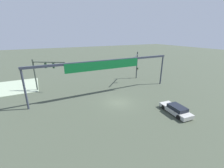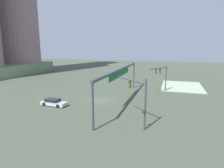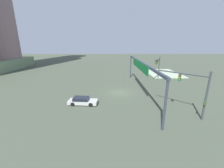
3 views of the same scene
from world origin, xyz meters
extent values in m
plane|color=#434C3C|center=(0.00, 0.00, 0.00)|extent=(204.96, 204.96, 0.00)
cube|color=#A1B295|center=(18.22, -15.63, 0.07)|extent=(13.89, 9.80, 0.15)
cylinder|color=#3A443D|center=(11.43, -11.73, 3.03)|extent=(0.25, 0.25, 6.06)
cylinder|color=#3A443D|center=(8.84, -10.18, 5.56)|extent=(5.28, 3.27, 0.19)
cube|color=#28452C|center=(9.41, -10.52, 4.94)|extent=(0.41, 0.39, 0.95)
cylinder|color=red|center=(9.33, -10.66, 5.24)|extent=(0.20, 0.15, 0.20)
cylinder|color=orange|center=(9.33, -10.66, 4.94)|extent=(0.20, 0.15, 0.20)
cylinder|color=green|center=(9.33, -10.66, 4.64)|extent=(0.20, 0.15, 0.20)
cube|color=#28452C|center=(8.13, -9.75, 4.94)|extent=(0.41, 0.39, 0.95)
cylinder|color=red|center=(8.04, -9.89, 5.24)|extent=(0.20, 0.15, 0.20)
cylinder|color=orange|center=(8.04, -9.89, 4.94)|extent=(0.20, 0.15, 0.20)
cylinder|color=green|center=(8.04, -9.89, 4.64)|extent=(0.20, 0.15, 0.20)
cylinder|color=#363D41|center=(-10.65, -10.07, 3.21)|extent=(0.25, 0.25, 6.41)
cylinder|color=#363D41|center=(-8.41, -7.76, 5.73)|extent=(4.60, 4.75, 0.19)
cube|color=#2F4927|center=(-8.27, -7.61, 5.12)|extent=(0.41, 0.41, 0.95)
cylinder|color=red|center=(-8.38, -7.50, 5.41)|extent=(0.18, 0.19, 0.20)
cylinder|color=orange|center=(-8.38, -7.50, 5.11)|extent=(0.18, 0.19, 0.20)
cylinder|color=green|center=(-8.38, -7.50, 4.81)|extent=(0.18, 0.19, 0.20)
cube|color=#2F4927|center=(-10.84, -9.88, 2.43)|extent=(0.38, 0.38, 0.44)
cylinder|color=#313747|center=(-12.76, -4.08, 2.96)|extent=(0.28, 0.28, 5.91)
cylinder|color=#313747|center=(12.76, -4.08, 2.96)|extent=(0.28, 0.28, 5.91)
cube|color=#313747|center=(0.00, -4.08, 6.09)|extent=(25.92, 0.35, 0.35)
cube|color=#0E672E|center=(0.54, -3.87, 5.41)|extent=(13.30, 0.08, 1.45)
cube|color=#B6B7B2|center=(-5.52, 6.36, 0.44)|extent=(2.16, 4.81, 0.55)
cube|color=black|center=(-5.49, 6.64, 0.96)|extent=(1.75, 2.56, 0.50)
cylinder|color=black|center=(-4.83, 4.85, 0.32)|extent=(0.28, 0.66, 0.64)
cylinder|color=black|center=(-6.46, 4.99, 0.32)|extent=(0.28, 0.66, 0.64)
cylinder|color=black|center=(-4.58, 7.74, 0.32)|extent=(0.28, 0.66, 0.64)
cylinder|color=black|center=(-6.21, 7.88, 0.32)|extent=(0.28, 0.66, 0.64)
camera|label=1|loc=(10.43, 18.61, 10.52)|focal=23.63mm
camera|label=2|loc=(-33.14, -12.89, 10.20)|focal=30.77mm
camera|label=3|loc=(-26.69, 2.04, 9.68)|focal=22.43mm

